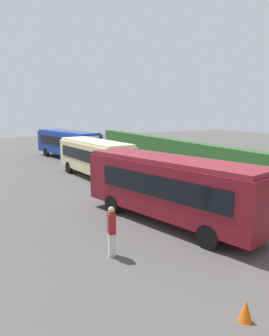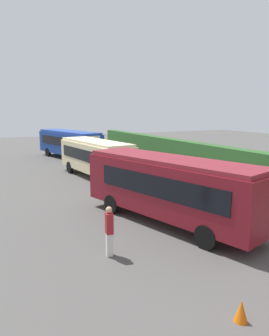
{
  "view_description": "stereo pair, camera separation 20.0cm",
  "coord_description": "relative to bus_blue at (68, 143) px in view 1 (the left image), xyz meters",
  "views": [
    {
      "loc": [
        15.6,
        -8.76,
        5.45
      ],
      "look_at": [
        -2.18,
        0.25,
        1.78
      ],
      "focal_mm": 34.16,
      "sensor_mm": 36.0,
      "label": 1
    },
    {
      "loc": [
        15.69,
        -8.58,
        5.45
      ],
      "look_at": [
        -2.18,
        0.25,
        1.78
      ],
      "focal_mm": 34.16,
      "sensor_mm": 36.0,
      "label": 2
    }
  ],
  "objects": [
    {
      "name": "bus_blue",
      "position": [
        0.0,
        0.0,
        0.0
      ],
      "size": [
        10.51,
        4.76,
        3.09
      ],
      "rotation": [
        0.0,
        0.0,
        0.24
      ],
      "color": "navy",
      "rests_on": "ground_plane"
    },
    {
      "name": "person_center",
      "position": [
        25.32,
        1.67,
        -0.82
      ],
      "size": [
        0.54,
        0.4,
        1.83
      ],
      "rotation": [
        0.0,
        0.0,
        1.9
      ],
      "color": "maroon",
      "rests_on": "ground_plane"
    },
    {
      "name": "traffic_cone",
      "position": [
        29.55,
        -3.41,
        -1.49
      ],
      "size": [
        0.36,
        0.36,
        0.6
      ],
      "primitive_type": "cone",
      "color": "orange",
      "rests_on": "ground_plane"
    },
    {
      "name": "bus_cream",
      "position": [
        10.73,
        -0.71,
        -0.06
      ],
      "size": [
        9.11,
        3.48,
        2.98
      ],
      "rotation": [
        0.0,
        0.0,
        0.12
      ],
      "color": "beige",
      "rests_on": "ground_plane"
    },
    {
      "name": "bus_maroon",
      "position": [
        22.43,
        -1.13,
        0.06
      ],
      "size": [
        9.99,
        5.04,
        3.2
      ],
      "rotation": [
        0.0,
        0.0,
        3.42
      ],
      "color": "maroon",
      "rests_on": "ground_plane"
    },
    {
      "name": "ground_plane",
      "position": [
        19.32,
        -0.61,
        -1.79
      ],
      "size": [
        102.6,
        102.6,
        0.0
      ],
      "primitive_type": "plane",
      "color": "#514F4C"
    },
    {
      "name": "person_left",
      "position": [
        24.48,
        -5.04,
        -0.75
      ],
      "size": [
        0.43,
        0.33,
        1.93
      ],
      "rotation": [
        0.0,
        0.0,
        1.39
      ],
      "color": "silver",
      "rests_on": "ground_plane"
    }
  ]
}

